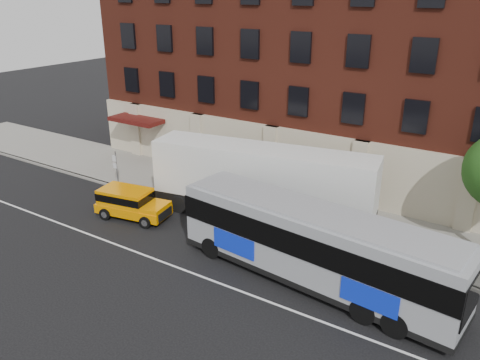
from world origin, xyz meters
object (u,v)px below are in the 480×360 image
Objects in this scene: sign_pole at (116,167)px; yellow_suv at (130,202)px; city_bus at (315,244)px; shipping_container at (262,184)px.

yellow_suv is (4.04, -2.85, -0.48)m from sign_pole.
city_bus is 1.03× the size of shipping_container.
sign_pole is at bearing -173.41° from shipping_container.
sign_pole is 16.08m from city_bus.
shipping_container is at bearing 6.59° from sign_pole.
city_bus is 11.74m from yellow_suv.
sign_pole is 0.19× the size of city_bus.
city_bus is 6.96m from shipping_container.
shipping_container is (10.42, 1.20, 0.63)m from sign_pole.
yellow_suv is (-11.69, 0.44, -1.00)m from city_bus.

